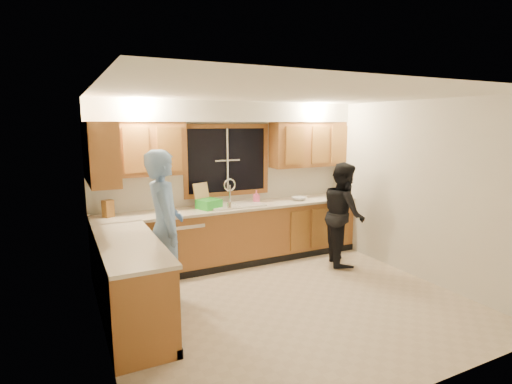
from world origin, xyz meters
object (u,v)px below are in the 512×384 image
dishwasher (183,245)px  knife_block (108,209)px  sink (235,209)px  soap_bottle (256,197)px  bowl (299,199)px  stove (140,304)px  man (165,228)px  dish_crate (209,204)px  woman (343,214)px

dishwasher → knife_block: (-0.99, 0.09, 0.63)m
sink → soap_bottle: 0.42m
bowl → knife_block: bearing=177.2°
stove → man: size_ratio=0.48×
man → dish_crate: man is taller
sink → woman: woman is taller
sink → man: size_ratio=0.46×
dishwasher → man: man is taller
man → knife_block: man is taller
stove → dish_crate: 2.32m
man → bowl: (2.45, 0.87, 0.01)m
man → woman: 2.83m
soap_bottle → bowl: soap_bottle is taller
stove → soap_bottle: (2.19, 1.86, 0.57)m
dish_crate → sink: bearing=3.9°
stove → soap_bottle: soap_bottle is taller
dishwasher → dish_crate: size_ratio=2.71×
stove → dish_crate: dish_crate is taller
stove → dishwasher: bearing=62.3°
knife_block → stove: bearing=-118.7°
dish_crate → bowl: bearing=-1.6°
woman → soap_bottle: size_ratio=7.75×
sink → dishwasher: size_ratio=1.05×
woman → knife_block: (-3.34, 0.84, 0.24)m
sink → dishwasher: bearing=-179.0°
man → woman: man is taller
sink → stove: sink is taller
man → bowl: size_ratio=8.24×
dishwasher → stove: bearing=-117.7°
stove → knife_block: size_ratio=3.84×
stove → soap_bottle: bearing=40.4°
sink → man: man is taller
sink → dishwasher: 0.96m
man → woman: bearing=-80.4°
dishwasher → soap_bottle: bearing=2.4°
woman → dishwasher: bearing=95.3°
bowl → man: bearing=-160.5°
dishwasher → stove: 2.04m
knife_block → bowl: bearing=-32.8°
sink → knife_block: bearing=177.8°
dish_crate → soap_bottle: size_ratio=1.47×
soap_bottle → woman: bearing=-35.9°
sink → dish_crate: (-0.43, -0.03, 0.13)m
stove → knife_block: bearing=91.3°
dish_crate → bowl: (1.57, -0.04, -0.04)m
woman → man: bearing=116.5°
stove → bowl: 3.45m
bowl → sink: bearing=176.4°
dish_crate → stove: bearing=-127.3°
man → dish_crate: 1.27m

